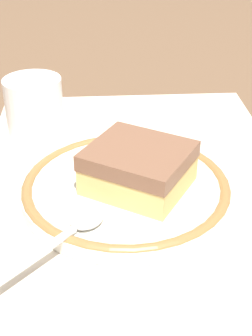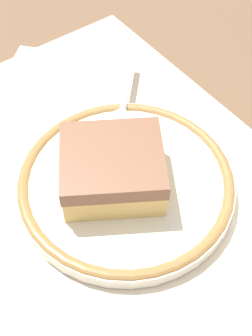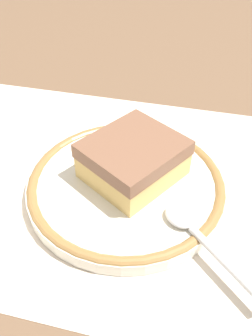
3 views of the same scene
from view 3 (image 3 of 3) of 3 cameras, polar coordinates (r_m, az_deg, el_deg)
ground_plane at (r=0.43m, az=-0.63°, el=-2.37°), size 2.40×2.40×0.00m
placemat at (r=0.43m, az=-0.63°, el=-2.29°), size 0.53×0.36×0.00m
plate at (r=0.41m, az=0.00°, el=-2.66°), size 0.22×0.22×0.02m
cake_slice at (r=0.40m, az=1.10°, el=1.24°), size 0.13×0.13×0.05m
spoon at (r=0.36m, az=10.84°, el=-9.74°), size 0.11×0.10×0.01m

